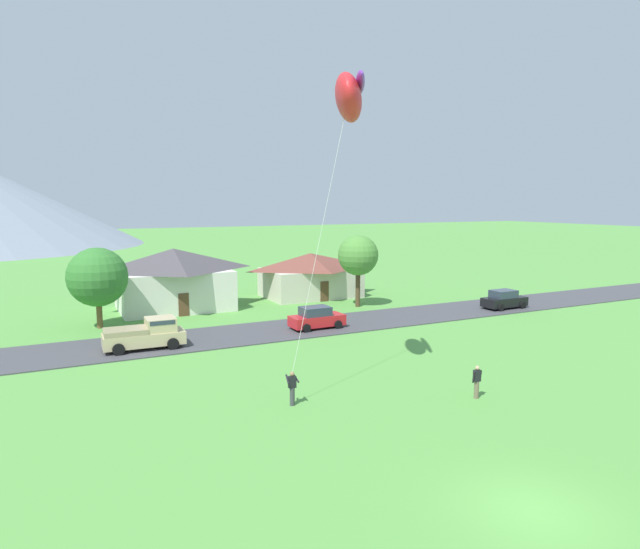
{
  "coord_description": "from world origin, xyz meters",
  "views": [
    {
      "loc": [
        -13.35,
        -11.64,
        9.75
      ],
      "look_at": [
        -0.08,
        15.1,
        5.81
      ],
      "focal_mm": 30.96,
      "sensor_mm": 36.0,
      "label": 1
    }
  ],
  "objects_px": {
    "house_left_center": "(174,278)",
    "parked_car_red_west_end": "(316,318)",
    "tree_left_of_center": "(97,277)",
    "house_leftmost": "(310,274)",
    "kite_flyer_with_kite": "(349,99)",
    "parked_car_black_mid_east": "(504,300)",
    "tree_center": "(358,256)",
    "watcher_person": "(477,381)",
    "pickup_truck_sand_west_side": "(146,334)"
  },
  "relations": [
    {
      "from": "parked_car_black_mid_east",
      "to": "watcher_person",
      "type": "relative_size",
      "value": 2.53
    },
    {
      "from": "house_left_center",
      "to": "house_leftmost",
      "type": "bearing_deg",
      "value": 2.31
    },
    {
      "from": "house_left_center",
      "to": "parked_car_red_west_end",
      "type": "relative_size",
      "value": 2.47
    },
    {
      "from": "house_left_center",
      "to": "parked_car_red_west_end",
      "type": "bearing_deg",
      "value": -58.13
    },
    {
      "from": "house_left_center",
      "to": "kite_flyer_with_kite",
      "type": "xyz_separation_m",
      "value": [
        3.58,
        -25.91,
        11.91
      ]
    },
    {
      "from": "tree_left_of_center",
      "to": "pickup_truck_sand_west_side",
      "type": "height_order",
      "value": "tree_left_of_center"
    },
    {
      "from": "house_leftmost",
      "to": "tree_left_of_center",
      "type": "bearing_deg",
      "value": -164.56
    },
    {
      "from": "tree_center",
      "to": "watcher_person",
      "type": "bearing_deg",
      "value": -106.42
    },
    {
      "from": "parked_car_red_west_end",
      "to": "house_leftmost",
      "type": "bearing_deg",
      "value": 66.42
    },
    {
      "from": "house_leftmost",
      "to": "watcher_person",
      "type": "xyz_separation_m",
      "value": [
        -5.4,
        -30.72,
        -1.46
      ]
    },
    {
      "from": "house_left_center",
      "to": "tree_left_of_center",
      "type": "relative_size",
      "value": 1.66
    },
    {
      "from": "house_left_center",
      "to": "parked_car_red_west_end",
      "type": "xyz_separation_m",
      "value": [
        8.08,
        -13.0,
        -2.01
      ]
    },
    {
      "from": "house_leftmost",
      "to": "house_left_center",
      "type": "bearing_deg",
      "value": -177.69
    },
    {
      "from": "house_leftmost",
      "to": "pickup_truck_sand_west_side",
      "type": "xyz_separation_m",
      "value": [
        -18.66,
        -13.86,
        -1.28
      ]
    },
    {
      "from": "house_leftmost",
      "to": "watcher_person",
      "type": "bearing_deg",
      "value": -99.97
    },
    {
      "from": "house_left_center",
      "to": "pickup_truck_sand_west_side",
      "type": "xyz_separation_m",
      "value": [
        -4.66,
        -13.29,
        -1.82
      ]
    },
    {
      "from": "house_left_center",
      "to": "watcher_person",
      "type": "relative_size",
      "value": 6.23
    },
    {
      "from": "watcher_person",
      "to": "kite_flyer_with_kite",
      "type": "bearing_deg",
      "value": 139.81
    },
    {
      "from": "pickup_truck_sand_west_side",
      "to": "parked_car_black_mid_east",
      "type": "bearing_deg",
      "value": -0.26
    },
    {
      "from": "tree_left_of_center",
      "to": "house_leftmost",
      "type": "bearing_deg",
      "value": 15.44
    },
    {
      "from": "pickup_truck_sand_west_side",
      "to": "parked_car_red_west_end",
      "type": "bearing_deg",
      "value": 1.3
    },
    {
      "from": "parked_car_red_west_end",
      "to": "tree_left_of_center",
      "type": "bearing_deg",
      "value": 152.45
    },
    {
      "from": "pickup_truck_sand_west_side",
      "to": "kite_flyer_with_kite",
      "type": "height_order",
      "value": "kite_flyer_with_kite"
    },
    {
      "from": "house_leftmost",
      "to": "kite_flyer_with_kite",
      "type": "distance_m",
      "value": 31.06
    },
    {
      "from": "kite_flyer_with_kite",
      "to": "tree_center",
      "type": "bearing_deg",
      "value": 58.31
    },
    {
      "from": "tree_left_of_center",
      "to": "parked_car_red_west_end",
      "type": "relative_size",
      "value": 1.49
    },
    {
      "from": "house_leftmost",
      "to": "house_left_center",
      "type": "xyz_separation_m",
      "value": [
        -14.01,
        -0.56,
        0.54
      ]
    },
    {
      "from": "pickup_truck_sand_west_side",
      "to": "watcher_person",
      "type": "xyz_separation_m",
      "value": [
        13.26,
        -16.86,
        -0.18
      ]
    },
    {
      "from": "parked_car_red_west_end",
      "to": "parked_car_black_mid_east",
      "type": "bearing_deg",
      "value": -1.32
    },
    {
      "from": "parked_car_red_west_end",
      "to": "house_left_center",
      "type": "bearing_deg",
      "value": 121.87
    },
    {
      "from": "tree_left_of_center",
      "to": "parked_car_red_west_end",
      "type": "bearing_deg",
      "value": -27.55
    },
    {
      "from": "house_left_center",
      "to": "parked_car_red_west_end",
      "type": "distance_m",
      "value": 15.44
    },
    {
      "from": "tree_left_of_center",
      "to": "parked_car_black_mid_east",
      "type": "bearing_deg",
      "value": -13.67
    },
    {
      "from": "parked_car_black_mid_east",
      "to": "pickup_truck_sand_west_side",
      "type": "distance_m",
      "value": 31.65
    },
    {
      "from": "tree_center",
      "to": "house_leftmost",
      "type": "bearing_deg",
      "value": 102.68
    },
    {
      "from": "parked_car_black_mid_east",
      "to": "tree_center",
      "type": "bearing_deg",
      "value": 148.52
    },
    {
      "from": "tree_center",
      "to": "watcher_person",
      "type": "xyz_separation_m",
      "value": [
        -6.98,
        -23.7,
        -3.92
      ]
    },
    {
      "from": "house_leftmost",
      "to": "tree_center",
      "type": "distance_m",
      "value": 7.61
    },
    {
      "from": "house_leftmost",
      "to": "house_left_center",
      "type": "relative_size",
      "value": 0.96
    },
    {
      "from": "tree_center",
      "to": "watcher_person",
      "type": "relative_size",
      "value": 4.01
    },
    {
      "from": "tree_left_of_center",
      "to": "house_left_center",
      "type": "bearing_deg",
      "value": 37.14
    },
    {
      "from": "house_leftmost",
      "to": "parked_car_red_west_end",
      "type": "height_order",
      "value": "house_leftmost"
    },
    {
      "from": "tree_left_of_center",
      "to": "watcher_person",
      "type": "distance_m",
      "value": 29.53
    },
    {
      "from": "parked_car_red_west_end",
      "to": "parked_car_black_mid_east",
      "type": "distance_m",
      "value": 18.91
    },
    {
      "from": "house_leftmost",
      "to": "kite_flyer_with_kite",
      "type": "height_order",
      "value": "kite_flyer_with_kite"
    },
    {
      "from": "tree_left_of_center",
      "to": "watcher_person",
      "type": "height_order",
      "value": "tree_left_of_center"
    },
    {
      "from": "house_leftmost",
      "to": "parked_car_black_mid_east",
      "type": "xyz_separation_m",
      "value": [
        12.98,
        -14.0,
        -1.47
      ]
    },
    {
      "from": "tree_left_of_center",
      "to": "kite_flyer_with_kite",
      "type": "distance_m",
      "value": 25.58
    },
    {
      "from": "watcher_person",
      "to": "parked_car_black_mid_east",
      "type": "bearing_deg",
      "value": 42.28
    },
    {
      "from": "parked_car_black_mid_east",
      "to": "pickup_truck_sand_west_side",
      "type": "relative_size",
      "value": 0.81
    }
  ]
}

